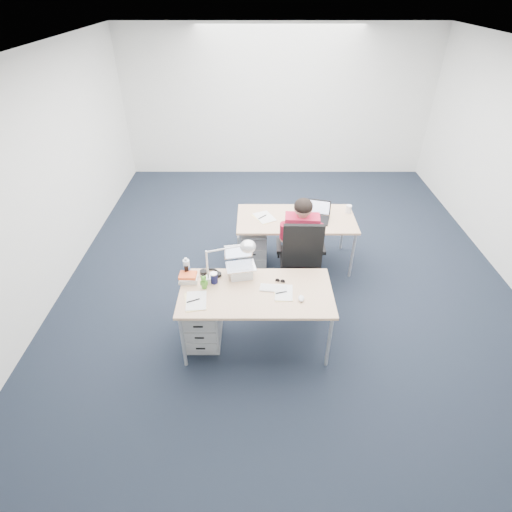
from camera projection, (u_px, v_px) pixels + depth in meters
The scene contains 24 objects.
floor at pixel (286, 270), 5.67m from camera, with size 7.00×7.00×0.00m, color black.
room at pixel (292, 154), 4.69m from camera, with size 6.02×7.02×2.80m.
desk_near at pixel (256, 295), 4.19m from camera, with size 1.60×0.80×0.73m.
desk_far at pixel (296, 221), 5.45m from camera, with size 1.60×0.80×0.73m.
office_chair at pixel (299, 272), 5.09m from camera, with size 0.74×0.74×1.15m.
seated_person at pixel (300, 241), 5.04m from camera, with size 0.42×0.74×1.34m.
drawer_pedestal_near at pixel (202, 321), 4.44m from camera, with size 0.40×0.50×0.55m, color #A0A4A6.
drawer_pedestal_far at pixel (252, 245), 5.71m from camera, with size 0.40×0.50×0.55m, color #A0A4A6.
silver_laptop at pixel (241, 263), 4.29m from camera, with size 0.31×0.25×0.33m, color silver, non-canonical shape.
wireless_keyboard at pixel (274, 288), 4.19m from camera, with size 0.29×0.12×0.01m, color white.
computer_mouse at pixel (301, 298), 4.04m from camera, with size 0.06×0.10×0.03m, color white.
headphones at pixel (211, 273), 4.38m from camera, with size 0.25×0.19×0.04m, color black, non-canonical shape.
can_koozie at pixel (214, 278), 4.25m from camera, with size 0.08×0.08×0.13m, color #13143C.
water_bottle at pixel (187, 267), 4.31m from camera, with size 0.07×0.07×0.24m, color silver.
bear_figurine at pixel (204, 282), 4.17m from camera, with size 0.08×0.06×0.16m, color #2E7F22, non-canonical shape.
book_stack at pixel (188, 278), 4.28m from camera, with size 0.20×0.15×0.09m, color silver.
cordless_phone at pixel (187, 272), 4.31m from camera, with size 0.04×0.03×0.16m, color black.
papers_left at pixel (195, 301), 4.03m from camera, with size 0.20×0.29×0.01m, color #FFE493.
papers_right at pixel (283, 293), 4.13m from camera, with size 0.18×0.26×0.01m, color #FFE493.
sunglasses at pixel (280, 281), 4.28m from camera, with size 0.11×0.05×0.03m, color black, non-canonical shape.
desk_lamp at pixel (223, 261), 4.13m from camera, with size 0.48×0.18×0.55m, color silver, non-canonical shape.
dark_laptop at pixel (316, 211), 5.30m from camera, with size 0.37×0.36×0.27m, color black, non-canonical shape.
far_cup at pixel (349, 209), 5.52m from camera, with size 0.08×0.08×0.11m, color white.
far_papers at pixel (264, 218), 5.43m from camera, with size 0.22×0.31×0.01m, color white.
Camera 1 is at (-0.42, -4.53, 3.42)m, focal length 28.00 mm.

